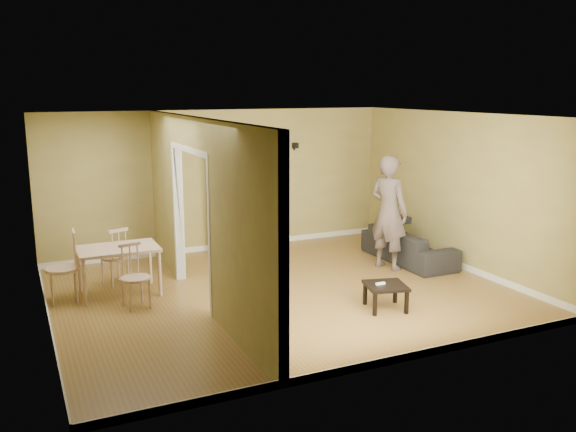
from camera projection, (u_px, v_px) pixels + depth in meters
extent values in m
plane|color=brown|center=(281.00, 292.00, 9.09)|extent=(6.50, 6.50, 0.00)
plane|color=white|center=(281.00, 116.00, 8.56)|extent=(6.50, 6.50, 0.00)
plane|color=olive|center=(221.00, 181.00, 11.27)|extent=(6.50, 0.00, 6.50)
plane|color=olive|center=(388.00, 251.00, 6.38)|extent=(6.50, 0.00, 6.50)
plane|color=olive|center=(41.00, 227.00, 7.50)|extent=(0.00, 5.50, 5.50)
plane|color=olive|center=(459.00, 191.00, 10.15)|extent=(0.00, 5.50, 5.50)
cube|color=black|center=(295.00, 145.00, 11.71)|extent=(0.10, 0.10, 0.10)
imported|color=black|center=(409.00, 240.00, 10.64)|extent=(1.95, 0.84, 0.74)
imported|color=slate|center=(389.00, 202.00, 10.07)|extent=(0.99, 0.89, 2.25)
cube|color=white|center=(210.00, 202.00, 11.06)|extent=(0.02, 0.35, 1.92)
cube|color=white|center=(251.00, 198.00, 11.38)|extent=(0.02, 0.35, 1.92)
cube|color=white|center=(228.00, 199.00, 11.37)|extent=(0.81, 0.02, 1.92)
cube|color=white|center=(232.00, 249.00, 11.41)|extent=(0.77, 0.35, 0.02)
cube|color=white|center=(232.00, 230.00, 11.33)|extent=(0.77, 0.35, 0.02)
cube|color=white|center=(231.00, 210.00, 11.26)|extent=(0.77, 0.35, 0.02)
cube|color=white|center=(231.00, 190.00, 11.18)|extent=(0.77, 0.35, 0.02)
cube|color=white|center=(230.00, 170.00, 11.10)|extent=(0.77, 0.35, 0.02)
cube|color=white|center=(230.00, 149.00, 11.02)|extent=(0.77, 0.35, 0.02)
cube|color=#12204D|center=(230.00, 224.00, 11.30)|extent=(0.40, 0.26, 0.21)
cube|color=#1F6F77|center=(228.00, 204.00, 11.21)|extent=(0.39, 0.25, 0.20)
cube|color=navy|center=(231.00, 184.00, 11.16)|extent=(0.40, 0.26, 0.21)
cube|color=navy|center=(229.00, 173.00, 11.10)|extent=(0.40, 0.26, 0.20)
cube|color=black|center=(386.00, 286.00, 8.31)|extent=(0.53, 0.53, 0.04)
cube|color=black|center=(381.00, 306.00, 8.06)|extent=(0.04, 0.04, 0.31)
cube|color=black|center=(408.00, 301.00, 8.24)|extent=(0.04, 0.04, 0.31)
cube|color=black|center=(363.00, 295.00, 8.45)|extent=(0.04, 0.04, 0.31)
cube|color=black|center=(390.00, 291.00, 8.63)|extent=(0.04, 0.04, 0.31)
cube|color=white|center=(380.00, 284.00, 8.30)|extent=(0.14, 0.04, 0.03)
cube|color=beige|center=(118.00, 249.00, 8.85)|extent=(1.14, 0.76, 0.04)
cylinder|color=beige|center=(85.00, 283.00, 8.41)|extent=(0.05, 0.05, 0.67)
cylinder|color=beige|center=(160.00, 274.00, 8.84)|extent=(0.05, 0.05, 0.67)
cylinder|color=beige|center=(79.00, 270.00, 9.00)|extent=(0.05, 0.05, 0.67)
cylinder|color=beige|center=(150.00, 262.00, 9.43)|extent=(0.05, 0.05, 0.67)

